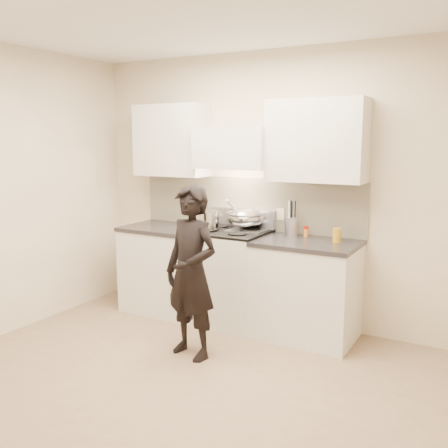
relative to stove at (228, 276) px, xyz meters
The scene contains 11 objects.
ground_plane 1.53m from the stove, 78.12° to the right, with size 4.00×4.00×0.00m, color #8B7059.
room_shell 1.56m from the stove, 77.04° to the right, with size 4.04×3.54×2.70m.
stove is the anchor object (origin of this frame).
counter_right 0.83m from the stove, ahead, with size 0.92×0.67×0.92m.
counter_left 0.78m from the stove, behind, with size 0.82×0.67×0.92m.
wok 0.62m from the stove, 50.28° to the left, with size 0.39×0.48×0.31m.
stock_pot 0.61m from the stove, 154.00° to the right, with size 0.37×0.31×0.17m.
utensil_crock 0.83m from the stove, 14.73° to the left, with size 0.13×0.13×0.34m.
spice_jar 0.91m from the stove, 14.87° to the left, with size 0.04×0.04×0.10m.
oil_glass 1.19m from the stove, ahead, with size 0.07×0.07×0.13m.
person 0.91m from the stove, 81.98° to the right, with size 0.54×0.35×1.47m, color black.
Camera 1 is at (2.05, -2.84, 1.84)m, focal length 40.00 mm.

